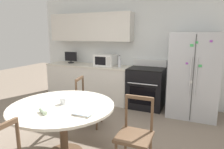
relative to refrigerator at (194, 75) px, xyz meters
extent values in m
cube|color=silver|center=(-1.41, 0.46, 0.45)|extent=(5.20, 0.10, 2.60)
cube|color=silver|center=(-2.51, 0.24, 0.99)|extent=(2.21, 0.34, 0.68)
cube|color=silver|center=(-2.51, 0.10, -0.42)|extent=(2.21, 0.62, 0.86)
cube|color=beige|center=(-2.51, 0.10, 0.03)|extent=(2.23, 0.64, 0.03)
cube|color=#B2B5BA|center=(0.00, 0.00, 0.00)|extent=(0.94, 0.77, 1.71)
cube|color=#333333|center=(0.00, -0.39, 0.00)|extent=(0.01, 0.01, 1.64)
cylinder|color=silver|center=(-0.05, -0.40, 0.04)|extent=(0.02, 0.02, 0.72)
cylinder|color=silver|center=(0.05, -0.40, 0.04)|extent=(0.02, 0.02, 0.72)
cube|color=#3FB259|center=(0.01, -0.39, 0.67)|extent=(0.05, 0.02, 0.04)
cube|color=purple|center=(0.24, -0.39, 0.70)|extent=(0.05, 0.02, 0.04)
cube|color=purple|center=(-0.13, -0.39, 0.29)|extent=(0.04, 0.01, 0.04)
cube|color=#3FB259|center=(-0.07, -0.39, 0.62)|extent=(0.06, 0.01, 0.05)
cube|color=#3FB259|center=(0.10, -0.39, 0.25)|extent=(0.06, 0.01, 0.04)
cube|color=white|center=(-0.03, -0.39, -0.06)|extent=(0.07, 0.02, 0.05)
cube|color=black|center=(-0.99, 0.07, -0.40)|extent=(0.79, 0.64, 0.90)
cube|color=black|center=(-0.99, -0.26, -0.49)|extent=(0.57, 0.01, 0.40)
cylinder|color=silver|center=(-0.99, -0.28, -0.22)|extent=(0.65, 0.02, 0.02)
cube|color=black|center=(-0.99, 0.07, 0.06)|extent=(0.79, 0.64, 0.02)
cube|color=white|center=(-0.99, 0.36, 0.15)|extent=(0.79, 0.06, 0.16)
cube|color=white|center=(-2.05, 0.13, 0.19)|extent=(0.49, 0.37, 0.28)
cube|color=black|center=(-2.10, -0.06, 0.19)|extent=(0.28, 0.01, 0.20)
cube|color=silver|center=(-1.88, -0.06, 0.19)|extent=(0.10, 0.01, 0.20)
cylinder|color=black|center=(-3.10, 0.17, 0.06)|extent=(0.16, 0.16, 0.02)
cylinder|color=black|center=(-3.10, 0.17, 0.09)|extent=(0.03, 0.03, 0.04)
cube|color=black|center=(-3.10, 0.17, 0.23)|extent=(0.35, 0.05, 0.24)
cylinder|color=silver|center=(-1.64, 0.06, 0.14)|extent=(0.07, 0.07, 0.20)
cylinder|color=silver|center=(-1.64, 0.06, 0.28)|extent=(0.03, 0.03, 0.08)
cylinder|color=#262626|center=(-1.64, 0.06, 0.32)|extent=(0.03, 0.03, 0.01)
cylinder|color=beige|center=(-1.57, -2.25, -0.13)|extent=(1.40, 1.40, 0.03)
cylinder|color=brown|center=(-1.57, -2.25, -0.49)|extent=(0.11, 0.11, 0.69)
cube|color=brown|center=(-0.59, -2.13, -0.42)|extent=(0.42, 0.42, 0.04)
cylinder|color=brown|center=(-0.42, -1.96, -0.65)|extent=(0.04, 0.04, 0.41)
cylinder|color=brown|center=(-0.76, -1.96, -0.65)|extent=(0.04, 0.04, 0.41)
cylinder|color=brown|center=(-0.42, -1.94, -0.18)|extent=(0.04, 0.04, 0.45)
cylinder|color=brown|center=(-0.76, -1.94, -0.18)|extent=(0.04, 0.04, 0.45)
cube|color=brown|center=(-0.59, -1.94, 0.03)|extent=(0.34, 0.04, 0.04)
cylinder|color=brown|center=(-1.47, -3.06, -0.18)|extent=(0.04, 0.04, 0.45)
cube|color=brown|center=(-1.47, -3.23, 0.03)|extent=(0.04, 0.34, 0.04)
cube|color=brown|center=(-1.70, -1.27, -0.42)|extent=(0.50, 0.50, 0.04)
cylinder|color=brown|center=(-1.57, -1.07, -0.65)|extent=(0.04, 0.04, 0.41)
cylinder|color=brown|center=(-1.50, -1.41, -0.65)|extent=(0.04, 0.04, 0.41)
cylinder|color=brown|center=(-1.91, -1.14, -0.65)|extent=(0.04, 0.04, 0.41)
cylinder|color=brown|center=(-1.84, -1.48, -0.65)|extent=(0.04, 0.04, 0.41)
cylinder|color=brown|center=(-1.92, -1.14, -0.18)|extent=(0.04, 0.04, 0.45)
cylinder|color=brown|center=(-1.85, -1.48, -0.18)|extent=(0.04, 0.04, 0.45)
cube|color=brown|center=(-1.89, -1.31, 0.03)|extent=(0.11, 0.34, 0.04)
cylinder|color=silver|center=(-1.57, -2.21, -0.07)|extent=(0.09, 0.09, 0.09)
cylinder|color=red|center=(-1.57, -2.21, -0.09)|extent=(0.08, 0.08, 0.05)
cylinder|color=beige|center=(-1.59, -2.58, -0.09)|extent=(0.16, 0.13, 0.05)
cube|color=white|center=(-1.13, -2.34, -0.11)|extent=(0.26, 0.33, 0.01)
cube|color=beige|center=(-1.13, -2.34, -0.10)|extent=(0.24, 0.31, 0.01)
cube|color=silver|center=(-1.13, -2.34, -0.09)|extent=(0.23, 0.30, 0.01)
camera|label=1|loc=(0.06, -4.31, 0.82)|focal=32.00mm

